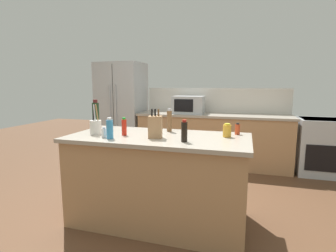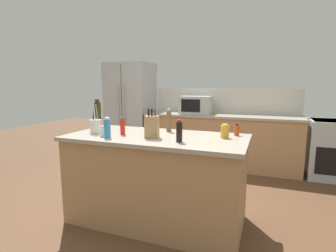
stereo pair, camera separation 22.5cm
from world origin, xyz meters
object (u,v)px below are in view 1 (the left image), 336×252
range_oven (322,146)px  pepper_grinder (169,121)px  wine_bottle (96,116)px  salt_shaker (104,133)px  soy_sauce_bottle (184,131)px  dish_soap_bottle (110,129)px  microwave (189,105)px  spice_jar_paprika (237,129)px  refrigerator (122,111)px  utensil_crock (96,127)px  honey_jar (227,131)px  knife_block (155,127)px  hot_sauce_bottle (124,127)px

range_oven → pepper_grinder: 2.87m
wine_bottle → salt_shaker: size_ratio=3.33×
soy_sauce_bottle → range_oven: bearing=53.7°
pepper_grinder → dish_soap_bottle: pepper_grinder is taller
microwave → salt_shaker: microwave is taller
microwave → spice_jar_paprika: (0.94, -1.89, -0.10)m
wine_bottle → salt_shaker: bearing=-49.9°
refrigerator → pepper_grinder: 2.52m
wine_bottle → dish_soap_bottle: 0.61m
refrigerator → utensil_crock: (0.87, -2.36, 0.08)m
refrigerator → spice_jar_paprika: bearing=-39.9°
spice_jar_paprika → wine_bottle: bearing=-174.5°
refrigerator → spice_jar_paprika: (2.32, -1.94, 0.05)m
microwave → honey_jar: (0.84, -2.06, -0.09)m
range_oven → wine_bottle: size_ratio=2.60×
pepper_grinder → range_oven: bearing=43.1°
spice_jar_paprika → microwave: bearing=116.5°
pepper_grinder → soy_sauce_bottle: (0.29, -0.48, -0.03)m
knife_block → salt_shaker: bearing=-176.0°
pepper_grinder → refrigerator: bearing=128.6°
wine_bottle → knife_block: bearing=-18.1°
refrigerator → soy_sauce_bottle: 3.08m
refrigerator → honey_jar: 3.06m
wine_bottle → hot_sauce_bottle: wine_bottle is taller
pepper_grinder → salt_shaker: pepper_grinder is taller
refrigerator → microwave: 1.39m
refrigerator → soy_sauce_bottle: size_ratio=9.15×
refrigerator → wine_bottle: 2.22m
microwave → hot_sauce_bottle: bearing=-94.9°
range_oven → dish_soap_bottle: size_ratio=4.44×
refrigerator → knife_block: 2.83m
honey_jar → hot_sauce_bottle: bearing=-168.4°
pepper_grinder → dish_soap_bottle: bearing=-128.4°
microwave → wine_bottle: 2.15m
range_oven → wine_bottle: bearing=-144.9°
range_oven → wine_bottle: wine_bottle is taller
range_oven → dish_soap_bottle: dish_soap_bottle is taller
pepper_grinder → hot_sauce_bottle: bearing=-137.7°
refrigerator → hot_sauce_bottle: size_ratio=10.11×
microwave → dish_soap_bottle: microwave is taller
microwave → pepper_grinder: (0.19, -1.92, -0.04)m
microwave → salt_shaker: (-0.34, -2.44, -0.11)m
microwave → spice_jar_paprika: size_ratio=4.49×
range_oven → knife_block: 3.16m
knife_block → utensil_crock: (-0.67, 0.01, -0.03)m
pepper_grinder → hot_sauce_bottle: (-0.39, -0.35, -0.03)m
refrigerator → wine_bottle: (0.71, -2.09, 0.16)m
wine_bottle → spice_jar_paprika: 1.62m
spice_jar_paprika → soy_sauce_bottle: size_ratio=0.60×
wine_bottle → honey_jar: wine_bottle is taller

